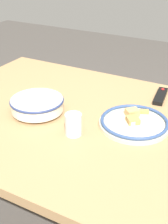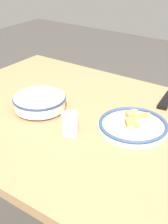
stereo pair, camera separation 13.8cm
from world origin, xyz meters
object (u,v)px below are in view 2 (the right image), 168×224
at_px(tv_remote, 167,100).
at_px(food_plate, 133,125).
at_px(drinking_glass, 70,124).
at_px(noodle_bowl, 40,102).

bearing_deg(tv_remote, food_plate, -100.71).
relative_size(tv_remote, drinking_glass, 2.02).
distance_m(noodle_bowl, food_plate, 0.45).
bearing_deg(noodle_bowl, food_plate, 12.83).
bearing_deg(drinking_glass, noodle_bowl, 161.13).
bearing_deg(food_plate, drinking_glass, -137.17).
relative_size(noodle_bowl, drinking_glass, 2.66).
bearing_deg(food_plate, noodle_bowl, -167.17).
height_order(noodle_bowl, drinking_glass, drinking_glass).
bearing_deg(drinking_glass, food_plate, 42.83).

